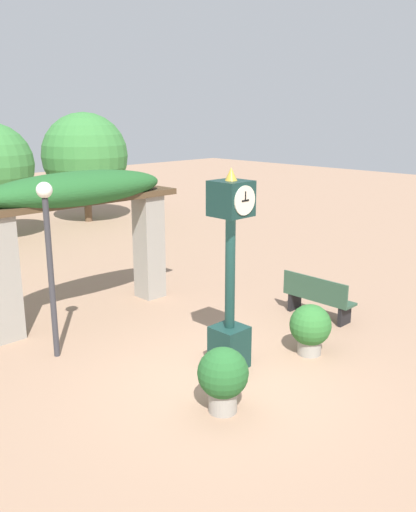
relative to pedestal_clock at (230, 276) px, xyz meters
The scene contains 7 objects.
ground_plane 1.64m from the pedestal_clock, 145.62° to the right, with size 60.00×60.00×0.00m, color #9E7A60.
pedestal_clock is the anchor object (origin of this frame).
pergola 3.80m from the pedestal_clock, 95.98° to the left, with size 4.55×1.12×2.99m.
potted_plant_near_left 1.85m from the pedestal_clock, 25.40° to the right, with size 0.73×0.73×0.90m.
potted_plant_near_right 1.73m from the pedestal_clock, 140.61° to the right, with size 0.72×0.72×0.95m.
park_bench 3.13m from the pedestal_clock, ahead, with size 0.42×1.52×0.89m.
lamp_post 3.04m from the pedestal_clock, 127.40° to the left, with size 0.26×0.26×3.03m.
Camera 1 is at (-5.66, -5.34, 4.11)m, focal length 38.00 mm.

